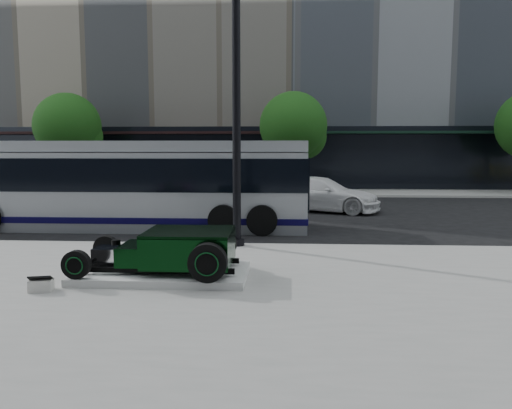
# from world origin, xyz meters

# --- Properties ---
(ground) EXTENTS (120.00, 120.00, 0.00)m
(ground) POSITION_xyz_m (0.00, 0.00, 0.00)
(ground) COLOR black
(ground) RESTS_ON ground
(sidewalk_near) EXTENTS (70.00, 17.00, 0.12)m
(sidewalk_near) POSITION_xyz_m (0.00, -10.50, 0.06)
(sidewalk_near) COLOR gray
(sidewalk_near) RESTS_ON ground
(sidewalk_far) EXTENTS (70.00, 4.00, 0.12)m
(sidewalk_far) POSITION_xyz_m (0.00, 14.00, 0.06)
(sidewalk_far) COLOR gray
(sidewalk_far) RESTS_ON ground
(street_trees) EXTENTS (29.80, 3.80, 5.70)m
(street_trees) POSITION_xyz_m (1.15, 13.07, 3.77)
(street_trees) COLOR black
(street_trees) RESTS_ON sidewalk_far
(display_plinth) EXTENTS (3.40, 1.80, 0.15)m
(display_plinth) POSITION_xyz_m (-1.85, -5.65, 0.20)
(display_plinth) COLOR silver
(display_plinth) RESTS_ON sidewalk_near
(hot_rod) EXTENTS (3.22, 2.00, 0.81)m
(hot_rod) POSITION_xyz_m (-1.52, -5.65, 0.70)
(hot_rod) COLOR black
(hot_rod) RESTS_ON display_plinth
(info_plaque) EXTENTS (0.46, 0.38, 0.31)m
(info_plaque) POSITION_xyz_m (-3.83, -6.75, 0.24)
(info_plaque) COLOR silver
(info_plaque) RESTS_ON sidewalk_near
(lamppost) EXTENTS (0.40, 0.40, 7.20)m
(lamppost) POSITION_xyz_m (-0.68, -2.30, 3.45)
(lamppost) COLOR black
(lamppost) RESTS_ON sidewalk_near
(transit_bus) EXTENTS (12.12, 2.88, 2.92)m
(transit_bus) POSITION_xyz_m (-4.70, 1.14, 1.49)
(transit_bus) COLOR #A1A5AA
(transit_bus) RESTS_ON ground
(white_sedan) EXTENTS (5.42, 3.56, 1.46)m
(white_sedan) POSITION_xyz_m (2.07, 5.91, 0.73)
(white_sedan) COLOR white
(white_sedan) RESTS_ON ground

